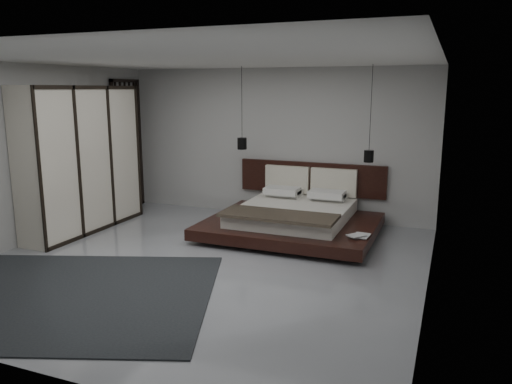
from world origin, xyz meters
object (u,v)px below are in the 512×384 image
at_px(pendant_right, 369,156).
at_px(wardrobe, 82,159).
at_px(rug, 46,295).
at_px(lattice_screen, 128,145).
at_px(pendant_left, 242,143).
at_px(bed, 294,217).

distance_m(pendant_right, wardrobe, 4.84).
height_order(wardrobe, rug, wardrobe).
relative_size(lattice_screen, pendant_left, 1.78).
bearing_deg(lattice_screen, pendant_right, -1.26).
xyz_separation_m(bed, pendant_right, (1.14, 0.44, 1.05)).
distance_m(lattice_screen, wardrobe, 1.68).
bearing_deg(bed, rug, -118.38).
bearing_deg(pendant_left, bed, -20.96).
distance_m(wardrobe, rug, 3.16).
height_order(lattice_screen, bed, lattice_screen).
bearing_deg(pendant_left, lattice_screen, 177.62).
height_order(pendant_left, rug, pendant_left).
bearing_deg(rug, wardrobe, 121.02).
bearing_deg(wardrobe, bed, 17.94).
relative_size(bed, pendant_left, 1.90).
bearing_deg(wardrobe, lattice_screen, 98.63).
relative_size(pendant_left, pendant_right, 0.93).
bearing_deg(lattice_screen, wardrobe, -81.37).
bearing_deg(pendant_left, rug, -101.35).
distance_m(lattice_screen, pendant_left, 2.57).
height_order(bed, wardrobe, wardrobe).
bearing_deg(wardrobe, pendant_right, 18.70).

